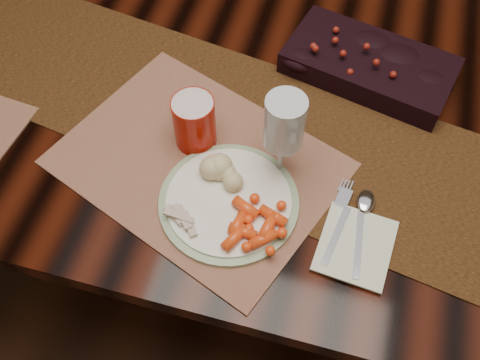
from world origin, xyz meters
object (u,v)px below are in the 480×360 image
(turkey_shreds, at_px, (181,219))
(red_cup, at_px, (194,122))
(placemat_main, at_px, (198,163))
(wine_glass, at_px, (283,139))
(dining_table, at_px, (275,185))
(mashed_potatoes, at_px, (224,168))
(baby_carrots, at_px, (251,225))
(centerpiece, at_px, (370,62))
(dinner_plate, at_px, (229,201))
(napkin, at_px, (356,245))

(turkey_shreds, height_order, red_cup, red_cup)
(placemat_main, xyz_separation_m, wine_glass, (0.15, 0.02, 0.09))
(dining_table, height_order, placemat_main, placemat_main)
(dining_table, distance_m, red_cup, 0.49)
(mashed_potatoes, bearing_deg, baby_carrots, -50.90)
(centerpiece, relative_size, dinner_plate, 1.35)
(turkey_shreds, relative_size, red_cup, 0.66)
(dinner_plate, xyz_separation_m, red_cup, (-0.10, 0.12, 0.05))
(turkey_shreds, bearing_deg, red_cup, 99.92)
(dining_table, distance_m, centerpiece, 0.45)
(baby_carrots, relative_size, turkey_shreds, 1.38)
(dining_table, distance_m, dinner_plate, 0.49)
(dining_table, relative_size, napkin, 13.10)
(mashed_potatoes, relative_size, turkey_shreds, 1.18)
(dining_table, relative_size, placemat_main, 3.69)
(dinner_plate, relative_size, napkin, 1.79)
(dining_table, relative_size, dinner_plate, 7.31)
(mashed_potatoes, distance_m, napkin, 0.26)
(dinner_plate, relative_size, turkey_shreds, 3.49)
(turkey_shreds, bearing_deg, centerpiece, 59.69)
(dining_table, bearing_deg, wine_glass, -80.33)
(dining_table, relative_size, wine_glass, 9.45)
(centerpiece, height_order, dinner_plate, centerpiece)
(dinner_plate, distance_m, turkey_shreds, 0.09)
(dinner_plate, distance_m, baby_carrots, 0.07)
(dinner_plate, bearing_deg, placemat_main, 139.15)
(turkey_shreds, distance_m, napkin, 0.30)
(placemat_main, height_order, dinner_plate, dinner_plate)
(red_cup, xyz_separation_m, wine_glass, (0.17, -0.02, 0.04))
(placemat_main, relative_size, baby_carrots, 4.99)
(napkin, bearing_deg, mashed_potatoes, 169.82)
(placemat_main, relative_size, turkey_shreds, 6.91)
(mashed_potatoes, xyz_separation_m, napkin, (0.25, -0.07, -0.04))
(baby_carrots, xyz_separation_m, red_cup, (-0.15, 0.16, 0.03))
(centerpiece, xyz_separation_m, dinner_plate, (-0.19, -0.38, -0.03))
(centerpiece, height_order, napkin, centerpiece)
(centerpiece, bearing_deg, turkey_shreds, -120.31)
(dinner_plate, relative_size, baby_carrots, 2.52)
(turkey_shreds, xyz_separation_m, wine_glass, (0.14, 0.16, 0.07))
(placemat_main, bearing_deg, napkin, 4.68)
(wine_glass, bearing_deg, red_cup, 171.63)
(dining_table, xyz_separation_m, red_cup, (-0.13, -0.18, 0.43))
(placemat_main, bearing_deg, mashed_potatoes, 0.43)
(placemat_main, bearing_deg, red_cup, 132.01)
(napkin, relative_size, red_cup, 1.29)
(centerpiece, bearing_deg, dinner_plate, -116.89)
(dining_table, height_order, dinner_plate, dinner_plate)
(turkey_shreds, bearing_deg, dining_table, 74.39)
(baby_carrots, bearing_deg, placemat_main, 139.41)
(wine_glass, bearing_deg, dining_table, 99.67)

